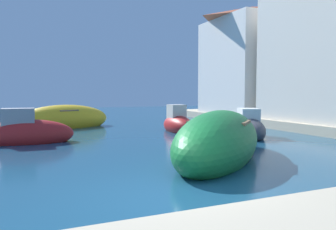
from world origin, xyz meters
TOP-DOWN VIEW (x-y plane):
  - ground at (0.00, 0.00)m, footprint 80.00×80.00m
  - moored_boat_0 at (4.74, 10.06)m, footprint 1.39×3.11m
  - moored_boat_1 at (-0.65, 14.30)m, footprint 5.86×3.52m
  - moored_boat_4 at (6.87, 6.74)m, footprint 2.50×3.42m
  - moored_boat_5 at (2.78, 2.82)m, footprint 5.97×5.99m
  - moored_boat_7 at (-2.72, 8.75)m, footprint 3.77×1.54m
  - waterfront_building_annex at (13.00, 14.80)m, footprint 5.92×6.62m

SIDE VIEW (x-z plane):
  - ground at x=0.00m, z-range 0.00..0.00m
  - moored_boat_0 at x=4.74m, z-range -0.44..1.23m
  - moored_boat_4 at x=6.87m, z-range -0.38..1.21m
  - moored_boat_7 at x=-2.72m, z-range -0.44..1.28m
  - moored_boat_1 at x=-0.65m, z-range -0.39..1.36m
  - moored_boat_5 at x=2.78m, z-range -0.44..1.52m
  - waterfront_building_annex at x=13.00m, z-range 0.55..8.53m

